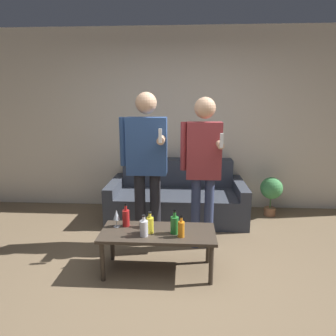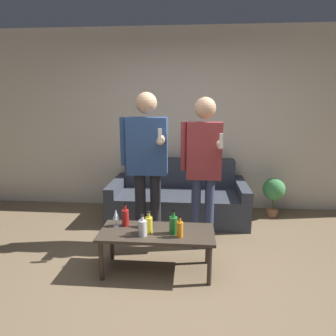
{
  "view_description": "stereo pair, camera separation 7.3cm",
  "coord_description": "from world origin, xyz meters",
  "px_view_note": "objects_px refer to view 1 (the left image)",
  "views": [
    {
      "loc": [
        0.14,
        -2.27,
        1.67
      ],
      "look_at": [
        -0.05,
        0.87,
        0.95
      ],
      "focal_mm": 32.0,
      "sensor_mm": 36.0,
      "label": 1
    },
    {
      "loc": [
        0.21,
        -2.27,
        1.67
      ],
      "look_at": [
        -0.05,
        0.87,
        0.95
      ],
      "focal_mm": 32.0,
      "sensor_mm": 36.0,
      "label": 2
    }
  ],
  "objects_px": {
    "couch": "(177,197)",
    "bottle_orange": "(144,228)",
    "coffee_table": "(158,236)",
    "person_standing_left": "(146,158)",
    "person_standing_right": "(203,160)"
  },
  "relations": [
    {
      "from": "couch",
      "to": "person_standing_left",
      "type": "distance_m",
      "value": 1.19
    },
    {
      "from": "bottle_orange",
      "to": "person_standing_left",
      "type": "xyz_separation_m",
      "value": [
        -0.06,
        0.7,
        0.53
      ]
    },
    {
      "from": "couch",
      "to": "coffee_table",
      "type": "relative_size",
      "value": 1.72
    },
    {
      "from": "couch",
      "to": "bottle_orange",
      "type": "height_order",
      "value": "couch"
    },
    {
      "from": "person_standing_left",
      "to": "person_standing_right",
      "type": "xyz_separation_m",
      "value": [
        0.63,
        -0.06,
        -0.01
      ]
    },
    {
      "from": "person_standing_left",
      "to": "person_standing_right",
      "type": "height_order",
      "value": "person_standing_left"
    },
    {
      "from": "coffee_table",
      "to": "bottle_orange",
      "type": "distance_m",
      "value": 0.21
    },
    {
      "from": "coffee_table",
      "to": "bottle_orange",
      "type": "bearing_deg",
      "value": -139.33
    },
    {
      "from": "bottle_orange",
      "to": "person_standing_right",
      "type": "height_order",
      "value": "person_standing_right"
    },
    {
      "from": "couch",
      "to": "person_standing_left",
      "type": "xyz_separation_m",
      "value": [
        -0.32,
        -0.87,
        0.75
      ]
    },
    {
      "from": "couch",
      "to": "bottle_orange",
      "type": "xyz_separation_m",
      "value": [
        -0.26,
        -1.57,
        0.22
      ]
    },
    {
      "from": "couch",
      "to": "bottle_orange",
      "type": "bearing_deg",
      "value": -99.48
    },
    {
      "from": "person_standing_right",
      "to": "bottle_orange",
      "type": "bearing_deg",
      "value": -131.79
    },
    {
      "from": "bottle_orange",
      "to": "person_standing_right",
      "type": "bearing_deg",
      "value": 48.21
    },
    {
      "from": "coffee_table",
      "to": "person_standing_left",
      "type": "bearing_deg",
      "value": 106.83
    }
  ]
}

